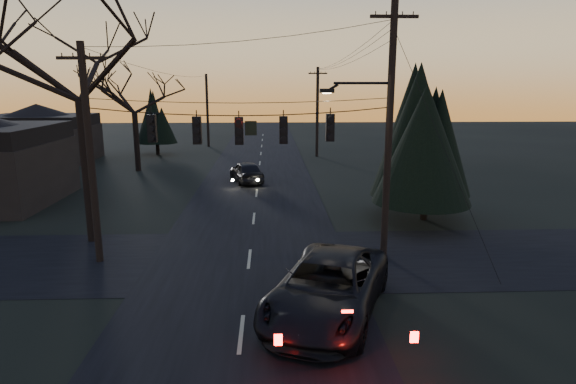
{
  "coord_description": "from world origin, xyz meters",
  "views": [
    {
      "loc": [
        0.84,
        -8.53,
        7.0
      ],
      "look_at": [
        1.5,
        8.02,
        3.24
      ],
      "focal_mm": 30.0,
      "sensor_mm": 36.0,
      "label": 1
    }
  ],
  "objects_px": {
    "evergreen_right": "(429,138)",
    "sedan_oncoming_a": "(247,172)",
    "utility_pole_right": "(383,257)",
    "utility_pole_far_l": "(209,146)",
    "suv_near": "(328,287)",
    "utility_pole_left": "(100,261)",
    "utility_pole_far_r": "(317,156)",
    "bare_tree_left": "(74,40)"
  },
  "relations": [
    {
      "from": "utility_pole_right",
      "to": "utility_pole_far_r",
      "type": "bearing_deg",
      "value": 90.0
    },
    {
      "from": "utility_pole_far_r",
      "to": "evergreen_right",
      "type": "distance_m",
      "value": 23.13
    },
    {
      "from": "evergreen_right",
      "to": "utility_pole_far_l",
      "type": "bearing_deg",
      "value": 116.12
    },
    {
      "from": "utility_pole_far_l",
      "to": "evergreen_right",
      "type": "xyz_separation_m",
      "value": [
        14.94,
        -30.47,
        4.26
      ]
    },
    {
      "from": "utility_pole_right",
      "to": "utility_pole_far_l",
      "type": "bearing_deg",
      "value": 107.72
    },
    {
      "from": "utility_pole_left",
      "to": "utility_pole_far_r",
      "type": "height_order",
      "value": "same"
    },
    {
      "from": "utility_pole_right",
      "to": "utility_pole_far_l",
      "type": "xyz_separation_m",
      "value": [
        -11.5,
        36.0,
        0.0
      ]
    },
    {
      "from": "utility_pole_left",
      "to": "sedan_oncoming_a",
      "type": "bearing_deg",
      "value": 71.63
    },
    {
      "from": "utility_pole_right",
      "to": "utility_pole_far_l",
      "type": "height_order",
      "value": "utility_pole_right"
    },
    {
      "from": "utility_pole_left",
      "to": "sedan_oncoming_a",
      "type": "height_order",
      "value": "utility_pole_left"
    },
    {
      "from": "utility_pole_far_r",
      "to": "suv_near",
      "type": "height_order",
      "value": "utility_pole_far_r"
    },
    {
      "from": "evergreen_right",
      "to": "suv_near",
      "type": "distance_m",
      "value": 12.64
    },
    {
      "from": "utility_pole_far_l",
      "to": "sedan_oncoming_a",
      "type": "distance_m",
      "value": 21.01
    },
    {
      "from": "utility_pole_left",
      "to": "utility_pole_far_r",
      "type": "bearing_deg",
      "value": 67.67
    },
    {
      "from": "sedan_oncoming_a",
      "to": "suv_near",
      "type": "bearing_deg",
      "value": 83.97
    },
    {
      "from": "evergreen_right",
      "to": "sedan_oncoming_a",
      "type": "relative_size",
      "value": 1.64
    },
    {
      "from": "utility_pole_right",
      "to": "utility_pole_far_l",
      "type": "distance_m",
      "value": 37.79
    },
    {
      "from": "utility_pole_left",
      "to": "evergreen_right",
      "type": "relative_size",
      "value": 1.16
    },
    {
      "from": "utility_pole_far_l",
      "to": "bare_tree_left",
      "type": "height_order",
      "value": "bare_tree_left"
    },
    {
      "from": "utility_pole_far_l",
      "to": "sedan_oncoming_a",
      "type": "height_order",
      "value": "utility_pole_far_l"
    },
    {
      "from": "utility_pole_far_r",
      "to": "evergreen_right",
      "type": "height_order",
      "value": "evergreen_right"
    },
    {
      "from": "utility_pole_far_r",
      "to": "bare_tree_left",
      "type": "xyz_separation_m",
      "value": [
        -12.7,
        -25.33,
        8.74
      ]
    },
    {
      "from": "utility_pole_far_l",
      "to": "utility_pole_left",
      "type": "bearing_deg",
      "value": -90.0
    },
    {
      "from": "utility_pole_left",
      "to": "suv_near",
      "type": "relative_size",
      "value": 1.32
    },
    {
      "from": "utility_pole_left",
      "to": "utility_pole_far_r",
      "type": "xyz_separation_m",
      "value": [
        11.5,
        28.0,
        0.0
      ]
    },
    {
      "from": "utility_pole_far_r",
      "to": "sedan_oncoming_a",
      "type": "bearing_deg",
      "value": -117.05
    },
    {
      "from": "utility_pole_right",
      "to": "evergreen_right",
      "type": "xyz_separation_m",
      "value": [
        3.44,
        5.53,
        4.26
      ]
    },
    {
      "from": "evergreen_right",
      "to": "suv_near",
      "type": "bearing_deg",
      "value": -121.27
    },
    {
      "from": "sedan_oncoming_a",
      "to": "evergreen_right",
      "type": "bearing_deg",
      "value": 118.41
    },
    {
      "from": "utility_pole_far_l",
      "to": "bare_tree_left",
      "type": "distance_m",
      "value": 34.48
    },
    {
      "from": "utility_pole_right",
      "to": "evergreen_right",
      "type": "relative_size",
      "value": 1.36
    },
    {
      "from": "utility_pole_far_r",
      "to": "evergreen_right",
      "type": "relative_size",
      "value": 1.16
    },
    {
      "from": "utility_pole_far_l",
      "to": "evergreen_right",
      "type": "relative_size",
      "value": 1.09
    },
    {
      "from": "utility_pole_far_r",
      "to": "bare_tree_left",
      "type": "distance_m",
      "value": 29.66
    },
    {
      "from": "utility_pole_right",
      "to": "sedan_oncoming_a",
      "type": "height_order",
      "value": "utility_pole_right"
    },
    {
      "from": "utility_pole_left",
      "to": "bare_tree_left",
      "type": "xyz_separation_m",
      "value": [
        -1.2,
        2.67,
        8.74
      ]
    },
    {
      "from": "utility_pole_far_l",
      "to": "utility_pole_right",
      "type": "bearing_deg",
      "value": -72.28
    },
    {
      "from": "utility_pole_far_l",
      "to": "evergreen_right",
      "type": "height_order",
      "value": "evergreen_right"
    },
    {
      "from": "suv_near",
      "to": "utility_pole_left",
      "type": "bearing_deg",
      "value": 171.62
    },
    {
      "from": "utility_pole_right",
      "to": "sedan_oncoming_a",
      "type": "relative_size",
      "value": 2.24
    },
    {
      "from": "utility_pole_right",
      "to": "suv_near",
      "type": "bearing_deg",
      "value": -120.6
    },
    {
      "from": "evergreen_right",
      "to": "sedan_oncoming_a",
      "type": "distance_m",
      "value": 14.48
    }
  ]
}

